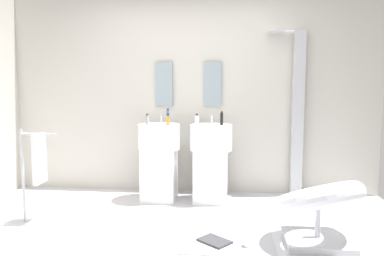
{
  "coord_description": "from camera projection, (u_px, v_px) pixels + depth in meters",
  "views": [
    {
      "loc": [
        0.52,
        -3.15,
        1.35
      ],
      "look_at": [
        0.15,
        0.55,
        0.95
      ],
      "focal_mm": 34.64,
      "sensor_mm": 36.0,
      "label": 1
    }
  ],
  "objects": [
    {
      "name": "vanity_mirror_right",
      "position": [
        213.0,
        84.0,
        4.69
      ],
      "size": [
        0.22,
        0.03,
        0.56
      ],
      "primitive_type": "cube",
      "color": "#8C9EA8"
    },
    {
      "name": "towel_rack",
      "position": [
        37.0,
        161.0,
        3.69
      ],
      "size": [
        0.37,
        0.22,
        0.95
      ],
      "color": "#B7BABF",
      "rests_on": "ground_plane"
    },
    {
      "name": "coffee_mug",
      "position": [
        248.0,
        242.0,
        3.14
      ],
      "size": [
        0.07,
        0.07,
        0.09
      ],
      "primitive_type": "cylinder",
      "color": "white",
      "rests_on": "area_rug"
    },
    {
      "name": "area_rug",
      "position": [
        222.0,
        239.0,
        3.31
      ],
      "size": [
        0.9,
        0.68,
        0.01
      ],
      "primitive_type": "cube",
      "color": "#B2B2B7",
      "rests_on": "ground_plane"
    },
    {
      "name": "rear_partition",
      "position": [
        189.0,
        92.0,
        4.8
      ],
      "size": [
        4.8,
        0.1,
        2.6
      ],
      "primitive_type": "cube",
      "color": "beige",
      "rests_on": "ground_plane"
    },
    {
      "name": "vanity_mirror_left",
      "position": [
        164.0,
        84.0,
        4.75
      ],
      "size": [
        0.22,
        0.03,
        0.56
      ],
      "primitive_type": "cube",
      "color": "#8C9EA8"
    },
    {
      "name": "ground_plane",
      "position": [
        169.0,
        242.0,
        3.31
      ],
      "size": [
        4.8,
        3.6,
        0.04
      ],
      "primitive_type": "cube",
      "color": "silver"
    },
    {
      "name": "soap_bottle_black",
      "position": [
        222.0,
        119.0,
        4.31
      ],
      "size": [
        0.04,
        0.04,
        0.16
      ],
      "color": "black",
      "rests_on": "pedestal_sink_right"
    },
    {
      "name": "lounge_chair",
      "position": [
        318.0,
        205.0,
        3.19
      ],
      "size": [
        1.07,
        1.07,
        0.65
      ],
      "color": "#B7BABF",
      "rests_on": "ground_plane"
    },
    {
      "name": "soap_bottle_amber",
      "position": [
        168.0,
        120.0,
        4.29
      ],
      "size": [
        0.04,
        0.04,
        0.13
      ],
      "color": "#C68C38",
      "rests_on": "pedestal_sink_left"
    },
    {
      "name": "soap_bottle_clear",
      "position": [
        197.0,
        120.0,
        4.28
      ],
      "size": [
        0.05,
        0.05,
        0.14
      ],
      "color": "silver",
      "rests_on": "pedestal_sink_right"
    },
    {
      "name": "soap_bottle_grey",
      "position": [
        147.0,
        120.0,
        4.34
      ],
      "size": [
        0.04,
        0.04,
        0.13
      ],
      "color": "#99999E",
      "rests_on": "pedestal_sink_left"
    },
    {
      "name": "shower_column",
      "position": [
        297.0,
        110.0,
        4.57
      ],
      "size": [
        0.49,
        0.24,
        2.05
      ],
      "color": "#B7BABF",
      "rests_on": "ground_plane"
    },
    {
      "name": "soap_bottle_blue",
      "position": [
        168.0,
        117.0,
        4.31
      ],
      "size": [
        0.04,
        0.04,
        0.19
      ],
      "color": "#4C72B7",
      "rests_on": "pedestal_sink_left"
    },
    {
      "name": "pedestal_sink_right",
      "position": [
        211.0,
        159.0,
        4.41
      ],
      "size": [
        0.5,
        0.5,
        1.02
      ],
      "color": "white",
      "rests_on": "ground_plane"
    },
    {
      "name": "pedestal_sink_left",
      "position": [
        159.0,
        158.0,
        4.47
      ],
      "size": [
        0.5,
        0.5,
        1.02
      ],
      "color": "white",
      "rests_on": "ground_plane"
    },
    {
      "name": "magazine_charcoal",
      "position": [
        215.0,
        241.0,
        3.24
      ],
      "size": [
        0.33,
        0.32,
        0.02
      ],
      "primitive_type": "cube",
      "rotation": [
        0.0,
        0.0,
        -0.69
      ],
      "color": "#38383D",
      "rests_on": "area_rug"
    }
  ]
}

